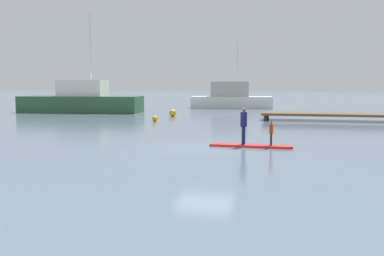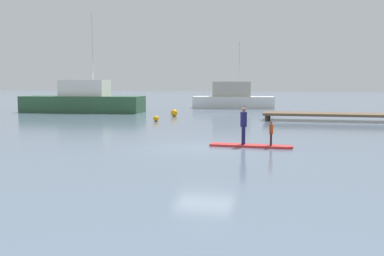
{
  "view_description": "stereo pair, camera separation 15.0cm",
  "coord_description": "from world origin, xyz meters",
  "px_view_note": "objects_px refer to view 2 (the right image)",
  "views": [
    {
      "loc": [
        3.66,
        -18.31,
        2.81
      ],
      "look_at": [
        -0.79,
        1.01,
        0.74
      ],
      "focal_mm": 40.82,
      "sensor_mm": 36.0,
      "label": 1
    },
    {
      "loc": [
        3.8,
        -18.28,
        2.81
      ],
      "look_at": [
        -0.79,
        1.01,
        0.74
      ],
      "focal_mm": 40.82,
      "sensor_mm": 36.0,
      "label": 2
    }
  ],
  "objects_px": {
    "fishing_boat_white_large": "(84,101)",
    "mooring_buoy_near": "(156,119)",
    "paddler_child_solo": "(271,132)",
    "fishing_boat_green_midground": "(233,98)",
    "paddler_adult": "(244,123)",
    "mooring_buoy_mid": "(174,113)",
    "paddleboard_near": "(251,146)"
  },
  "relations": [
    {
      "from": "fishing_boat_green_midground",
      "to": "mooring_buoy_mid",
      "type": "bearing_deg",
      "value": -103.19
    },
    {
      "from": "paddler_adult",
      "to": "mooring_buoy_near",
      "type": "bearing_deg",
      "value": 124.74
    },
    {
      "from": "paddler_adult",
      "to": "fishing_boat_green_midground",
      "type": "bearing_deg",
      "value": 99.01
    },
    {
      "from": "fishing_boat_white_large",
      "to": "mooring_buoy_near",
      "type": "distance_m",
      "value": 12.64
    },
    {
      "from": "mooring_buoy_near",
      "to": "mooring_buoy_mid",
      "type": "distance_m",
      "value": 4.86
    },
    {
      "from": "paddleboard_near",
      "to": "fishing_boat_white_large",
      "type": "bearing_deg",
      "value": 133.18
    },
    {
      "from": "paddleboard_near",
      "to": "paddler_child_solo",
      "type": "height_order",
      "value": "paddler_child_solo"
    },
    {
      "from": "paddler_adult",
      "to": "fishing_boat_green_midground",
      "type": "xyz_separation_m",
      "value": [
        -4.58,
        28.86,
        0.07
      ]
    },
    {
      "from": "paddler_child_solo",
      "to": "fishing_boat_green_midground",
      "type": "relative_size",
      "value": 0.12
    },
    {
      "from": "mooring_buoy_near",
      "to": "fishing_boat_white_large",
      "type": "bearing_deg",
      "value": 141.08
    },
    {
      "from": "fishing_boat_green_midground",
      "to": "fishing_boat_white_large",
      "type": "bearing_deg",
      "value": -142.27
    },
    {
      "from": "paddler_child_solo",
      "to": "fishing_boat_white_large",
      "type": "bearing_deg",
      "value": 134.49
    },
    {
      "from": "paddler_adult",
      "to": "fishing_boat_green_midground",
      "type": "relative_size",
      "value": 0.18
    },
    {
      "from": "paddleboard_near",
      "to": "fishing_boat_green_midground",
      "type": "bearing_deg",
      "value": 99.65
    },
    {
      "from": "paddler_adult",
      "to": "mooring_buoy_mid",
      "type": "distance_m",
      "value": 17.61
    },
    {
      "from": "mooring_buoy_near",
      "to": "fishing_boat_green_midground",
      "type": "bearing_deg",
      "value": 80.32
    },
    {
      "from": "paddler_adult",
      "to": "mooring_buoy_mid",
      "type": "xyz_separation_m",
      "value": [
        -7.63,
        15.85,
        -0.74
      ]
    },
    {
      "from": "paddleboard_near",
      "to": "fishing_boat_green_midground",
      "type": "distance_m",
      "value": 29.31
    },
    {
      "from": "paddleboard_near",
      "to": "mooring_buoy_mid",
      "type": "xyz_separation_m",
      "value": [
        -7.96,
        15.87,
        0.24
      ]
    },
    {
      "from": "paddleboard_near",
      "to": "fishing_boat_white_large",
      "type": "height_order",
      "value": "fishing_boat_white_large"
    },
    {
      "from": "paddler_adult",
      "to": "fishing_boat_green_midground",
      "type": "height_order",
      "value": "fishing_boat_green_midground"
    },
    {
      "from": "paddler_child_solo",
      "to": "paddler_adult",
      "type": "bearing_deg",
      "value": 177.48
    },
    {
      "from": "paddleboard_near",
      "to": "mooring_buoy_near",
      "type": "relative_size",
      "value": 8.64
    },
    {
      "from": "paddleboard_near",
      "to": "fishing_boat_white_large",
      "type": "distance_m",
      "value": 25.98
    },
    {
      "from": "fishing_boat_white_large",
      "to": "paddler_adult",
      "type": "bearing_deg",
      "value": -47.33
    },
    {
      "from": "fishing_boat_green_midground",
      "to": "paddler_adult",
      "type": "bearing_deg",
      "value": -80.99
    },
    {
      "from": "paddler_adult",
      "to": "paddler_child_solo",
      "type": "bearing_deg",
      "value": -2.52
    },
    {
      "from": "paddler_adult",
      "to": "fishing_boat_white_large",
      "type": "bearing_deg",
      "value": 132.67
    },
    {
      "from": "paddler_child_solo",
      "to": "mooring_buoy_mid",
      "type": "distance_m",
      "value": 18.19
    },
    {
      "from": "paddleboard_near",
      "to": "mooring_buoy_mid",
      "type": "height_order",
      "value": "mooring_buoy_mid"
    },
    {
      "from": "paddler_adult",
      "to": "fishing_boat_white_large",
      "type": "height_order",
      "value": "fishing_boat_white_large"
    },
    {
      "from": "paddleboard_near",
      "to": "paddler_adult",
      "type": "xyz_separation_m",
      "value": [
        -0.33,
        0.02,
        0.99
      ]
    }
  ]
}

